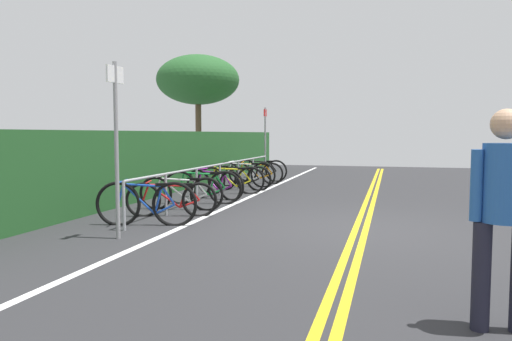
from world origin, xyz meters
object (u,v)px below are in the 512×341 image
(bicycle_0, at_px, (146,204))
(sign_post_far, at_px, (265,136))
(bike_rack, at_px, (220,171))
(bicycle_6, at_px, (242,178))
(bicycle_7, at_px, (245,174))
(sign_post_near, at_px, (116,134))
(bicycle_5, at_px, (231,180))
(bicycle_3, at_px, (202,187))
(bicycle_8, at_px, (256,173))
(bicycle_4, at_px, (215,184))
(tree_mid, at_px, (198,80))
(bicycle_9, at_px, (262,170))
(bicycle_2, at_px, (181,193))
(bicycle_1, at_px, (172,199))
(pedestrian, at_px, (503,204))

(bicycle_0, xyz_separation_m, sign_post_far, (9.12, 0.33, 1.08))
(bike_rack, relative_size, bicycle_6, 5.37)
(bicycle_7, xyz_separation_m, sign_post_near, (-7.18, -0.25, 1.16))
(bicycle_5, bearing_deg, bicycle_7, 4.71)
(bicycle_3, height_order, bicycle_8, bicycle_3)
(bicycle_0, xyz_separation_m, bicycle_6, (5.29, -0.01, -0.04))
(bicycle_5, bearing_deg, bicycle_3, 178.90)
(bicycle_4, height_order, tree_mid, tree_mid)
(bike_rack, relative_size, sign_post_near, 3.50)
(bicycle_4, height_order, bicycle_9, bicycle_9)
(bicycle_2, height_order, sign_post_far, sign_post_far)
(bicycle_1, distance_m, bicycle_8, 6.10)
(bicycle_0, bearing_deg, bicycle_8, 0.61)
(bicycle_1, bearing_deg, bicycle_9, 1.01)
(bicycle_7, relative_size, bicycle_9, 1.07)
(bicycle_6, height_order, bicycle_8, bicycle_6)
(bicycle_6, bearing_deg, bicycle_7, 10.16)
(bicycle_0, bearing_deg, bicycle_4, 1.38)
(bicycle_2, relative_size, sign_post_far, 0.72)
(pedestrian, distance_m, tree_mid, 18.21)
(bike_rack, bearing_deg, bicycle_2, 179.61)
(bike_rack, height_order, bicycle_6, bike_rack)
(bicycle_0, distance_m, pedestrian, 5.75)
(bicycle_7, relative_size, sign_post_near, 0.71)
(bicycle_3, xyz_separation_m, tree_mid, (9.85, 4.14, 3.46))
(bicycle_3, xyz_separation_m, bicycle_5, (1.85, -0.04, -0.01))
(bicycle_1, bearing_deg, bicycle_8, 0.83)
(bicycle_2, height_order, bicycle_4, bicycle_4)
(sign_post_near, bearing_deg, bicycle_8, 1.25)
(bicycle_5, height_order, bicycle_8, bicycle_5)
(bicycle_6, distance_m, bicycle_7, 0.86)
(bicycle_4, bearing_deg, bicycle_9, 0.34)
(bicycle_4, height_order, bicycle_6, bicycle_4)
(bicycle_0, xyz_separation_m, sign_post_near, (-1.04, -0.10, 1.15))
(bicycle_3, height_order, bicycle_7, bicycle_3)
(bicycle_2, relative_size, bicycle_9, 1.04)
(bicycle_6, bearing_deg, sign_post_near, -179.15)
(bicycle_9, bearing_deg, bicycle_7, 178.72)
(bicycle_1, xyz_separation_m, bicycle_7, (5.21, 0.16, 0.04))
(bicycle_7, height_order, pedestrian, pedestrian)
(bicycle_2, distance_m, bicycle_5, 2.74)
(bike_rack, height_order, sign_post_far, sign_post_far)
(bicycle_4, distance_m, tree_mid, 10.47)
(bicycle_1, height_order, bicycle_6, bicycle_6)
(bicycle_2, xyz_separation_m, sign_post_near, (-2.73, -0.24, 1.18))
(bicycle_1, distance_m, bicycle_6, 4.36)
(bicycle_1, xyz_separation_m, bicycle_3, (1.65, 0.05, 0.04))
(sign_post_near, bearing_deg, bicycle_0, 5.53)
(bicycle_2, bearing_deg, bicycle_5, -2.91)
(bicycle_5, height_order, sign_post_near, sign_post_near)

